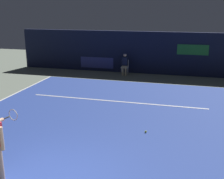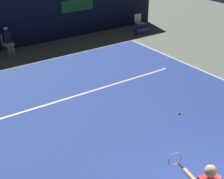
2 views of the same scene
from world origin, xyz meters
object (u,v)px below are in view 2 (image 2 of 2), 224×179
(courtside_chair_near, at_px, (139,21))
(equipment_bag, at_px, (142,30))
(line_judge_on_chair, at_px, (8,40))
(tennis_ball, at_px, (179,113))

(courtside_chair_near, xyz_separation_m, equipment_bag, (-0.22, -0.54, -0.34))
(line_judge_on_chair, bearing_deg, courtside_chair_near, -3.61)
(line_judge_on_chair, xyz_separation_m, tennis_ball, (2.54, -8.21, -0.64))
(tennis_ball, distance_m, equipment_bag, 8.45)
(line_judge_on_chair, distance_m, courtside_chair_near, 7.15)
(line_judge_on_chair, height_order, tennis_ball, line_judge_on_chair)
(courtside_chair_near, bearing_deg, line_judge_on_chair, 176.39)
(tennis_ball, bearing_deg, line_judge_on_chair, 107.18)
(line_judge_on_chair, xyz_separation_m, courtside_chair_near, (7.13, -0.45, -0.18))
(tennis_ball, xyz_separation_m, equipment_bag, (4.38, 7.22, 0.11))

